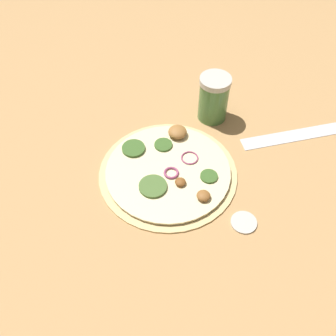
% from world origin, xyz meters
% --- Properties ---
extents(ground_plane, '(3.00, 3.00, 0.00)m').
position_xyz_m(ground_plane, '(0.00, 0.00, 0.00)').
color(ground_plane, tan).
extents(pizza, '(0.27, 0.27, 0.03)m').
position_xyz_m(pizza, '(0.00, 0.00, 0.01)').
color(pizza, '#D6B77A').
rests_on(pizza, ground_plane).
extents(spice_jar, '(0.07, 0.07, 0.10)m').
position_xyz_m(spice_jar, '(0.17, 0.08, 0.05)').
color(spice_jar, '#4C7F42').
rests_on(spice_jar, ground_plane).
extents(loose_cap, '(0.05, 0.05, 0.01)m').
position_xyz_m(loose_cap, '(0.05, -0.17, 0.00)').
color(loose_cap, beige).
rests_on(loose_cap, ground_plane).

